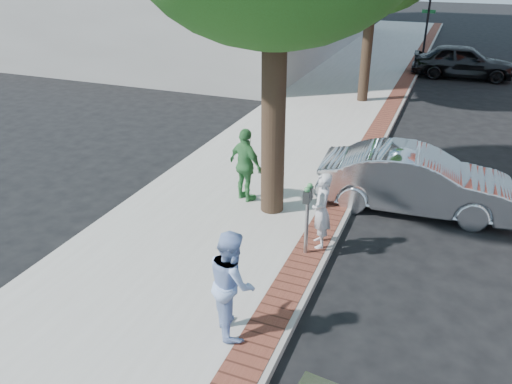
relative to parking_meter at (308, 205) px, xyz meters
The scene contains 12 objects.
ground 1.43m from the parking_meter, 148.46° to the right, with size 120.00×120.00×0.00m, color black.
sidewalk 7.98m from the parking_meter, 105.83° to the left, with size 5.00×60.00×0.15m, color #9E9991.
brick_strip 7.67m from the parking_meter, 89.66° to the left, with size 0.60×60.00×0.01m, color brown.
curb 7.69m from the parking_meter, 87.02° to the left, with size 0.10×60.00×0.15m, color gray.
office_base 25.56m from the parking_meter, 122.30° to the left, with size 18.20×22.20×4.00m, color gray.
signal_near 21.63m from the parking_meter, 89.35° to the left, with size 0.70×0.15×3.80m.
parking_meter is the anchor object (origin of this frame).
person_gray 0.51m from the parking_meter, 66.30° to the left, with size 0.57×0.37×1.56m, color silver.
person_officer 2.55m from the parking_meter, 99.70° to the right, with size 0.85×0.66×1.74m, color #95B1E7.
person_green 2.66m from the parking_meter, 139.06° to the left, with size 1.03×0.43×1.76m, color #3F8B49.
sedan_silver 3.52m from the parking_meter, 60.46° to the left, with size 1.54×4.42×1.46m, color silver.
bg_car 18.08m from the parking_meter, 82.49° to the left, with size 1.85×4.61×1.57m, color black.
Camera 1 is at (2.86, -7.68, 5.50)m, focal length 35.00 mm.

